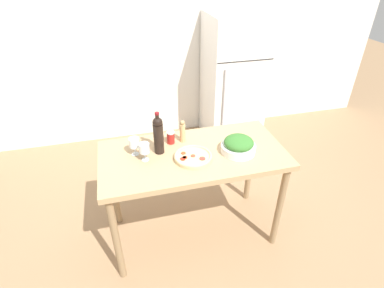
% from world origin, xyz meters
% --- Properties ---
extents(ground_plane, '(14.00, 14.00, 0.00)m').
position_xyz_m(ground_plane, '(0.00, 0.00, 0.00)').
color(ground_plane, '#9E7A56').
extents(wall_back, '(6.40, 0.08, 2.60)m').
position_xyz_m(wall_back, '(-0.00, 1.95, 1.30)').
color(wall_back, silver).
rests_on(wall_back, ground_plane).
extents(refrigerator, '(0.70, 0.70, 1.64)m').
position_xyz_m(refrigerator, '(0.94, 1.56, 0.82)').
color(refrigerator, white).
rests_on(refrigerator, ground_plane).
extents(prep_counter, '(1.46, 0.72, 0.90)m').
position_xyz_m(prep_counter, '(0.00, 0.00, 0.80)').
color(prep_counter, tan).
rests_on(prep_counter, ground_plane).
extents(wine_bottle, '(0.08, 0.08, 0.35)m').
position_xyz_m(wine_bottle, '(-0.25, 0.08, 1.06)').
color(wine_bottle, black).
rests_on(wine_bottle, prep_counter).
extents(wine_glass_near, '(0.08, 0.08, 0.15)m').
position_xyz_m(wine_glass_near, '(-0.38, 0.00, 1.00)').
color(wine_glass_near, silver).
rests_on(wine_glass_near, prep_counter).
extents(wine_glass_far, '(0.08, 0.08, 0.15)m').
position_xyz_m(wine_glass_far, '(-0.44, 0.09, 1.00)').
color(wine_glass_far, silver).
rests_on(wine_glass_far, prep_counter).
extents(pepper_mill, '(0.05, 0.05, 0.20)m').
position_xyz_m(pepper_mill, '(-0.04, 0.19, 0.99)').
color(pepper_mill, tan).
rests_on(pepper_mill, prep_counter).
extents(salad_bowl, '(0.27, 0.27, 0.13)m').
position_xyz_m(salad_bowl, '(0.35, -0.07, 0.96)').
color(salad_bowl, white).
rests_on(salad_bowl, prep_counter).
extents(homemade_pizza, '(0.29, 0.29, 0.04)m').
position_xyz_m(homemade_pizza, '(-0.02, -0.08, 0.92)').
color(homemade_pizza, '#DBC189').
rests_on(homemade_pizza, prep_counter).
extents(salt_canister, '(0.06, 0.06, 0.11)m').
position_xyz_m(salt_canister, '(-0.14, 0.19, 0.95)').
color(salt_canister, '#B2231E').
rests_on(salt_canister, prep_counter).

